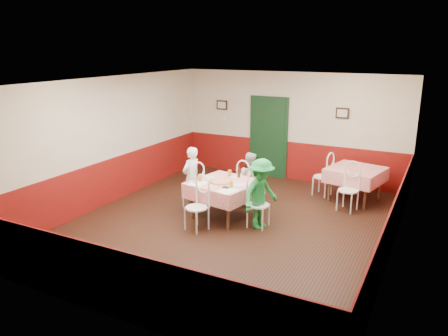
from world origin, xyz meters
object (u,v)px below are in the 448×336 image
at_px(chair_left, 193,188).
at_px(diner_right, 261,194).
at_px(chair_second_a, 323,177).
at_px(glass_b, 231,185).
at_px(second_table, 355,184).
at_px(chair_second_b, 348,191).
at_px(glass_c, 230,173).
at_px(chair_right, 258,205).
at_px(pizza, 221,181).
at_px(diner_left, 191,178).
at_px(chair_near, 197,208).
at_px(main_table, 224,200).
at_px(diner_far, 249,179).
at_px(wallet, 226,187).
at_px(glass_a, 200,178).
at_px(beer_bottle, 239,173).
at_px(chair_far, 248,186).

xyz_separation_m(chair_left, diner_right, (1.72, -0.33, 0.24)).
bearing_deg(chair_left, chair_second_a, 158.45).
height_order(glass_b, diner_right, diner_right).
distance_m(second_table, chair_second_a, 0.75).
bearing_deg(chair_second_b, chair_second_a, 147.61).
bearing_deg(chair_left, glass_c, 134.19).
height_order(chair_right, glass_b, chair_right).
xyz_separation_m(chair_left, chair_second_a, (2.28, 2.12, 0.00)).
bearing_deg(chair_left, pizza, 100.73).
height_order(glass_b, diner_left, diner_left).
height_order(chair_near, diner_left, diner_left).
xyz_separation_m(main_table, diner_far, (0.17, 0.88, 0.23)).
distance_m(chair_second_b, glass_b, 2.64).
xyz_separation_m(chair_second_a, wallet, (-1.23, -2.62, 0.32)).
relative_size(chair_right, glass_a, 6.20).
height_order(pizza, wallet, pizza).
distance_m(chair_second_a, diner_left, 3.15).
distance_m(chair_left, chair_second_b, 3.32).
xyz_separation_m(beer_bottle, diner_left, (-1.04, -0.21, -0.20)).
distance_m(main_table, second_table, 3.16).
bearing_deg(diner_left, glass_b, 80.38).
bearing_deg(chair_right, diner_far, 33.98).
relative_size(chair_right, glass_c, 6.76).
xyz_separation_m(chair_left, diner_left, (-0.05, 0.01, 0.23)).
bearing_deg(diner_right, main_table, 95.34).
distance_m(main_table, glass_c, 0.62).
height_order(chair_right, glass_a, glass_a).
height_order(chair_second_a, glass_c, chair_second_a).
xyz_separation_m(chair_left, glass_b, (1.14, -0.44, 0.37)).
relative_size(glass_b, diner_left, 0.09).
distance_m(glass_c, wallet, 0.82).
relative_size(chair_left, chair_near, 1.00).
bearing_deg(diner_left, diner_right, 90.25).
distance_m(glass_a, glass_b, 0.76).
bearing_deg(pizza, second_table, 46.23).
xyz_separation_m(pizza, glass_b, (0.34, -0.23, 0.05)).
relative_size(chair_second_a, diner_far, 0.75).
bearing_deg(beer_bottle, diner_right, -36.80).
height_order(chair_second_b, glass_a, glass_a).
bearing_deg(chair_near, main_table, 94.68).
bearing_deg(wallet, chair_right, 27.79).
bearing_deg(chair_second_a, second_table, 102.61).
height_order(chair_far, glass_c, chair_far).
xyz_separation_m(glass_a, beer_bottle, (0.60, 0.57, 0.04)).
bearing_deg(chair_near, glass_b, 65.67).
relative_size(main_table, diner_far, 1.02).
distance_m(chair_left, chair_right, 1.70).
bearing_deg(beer_bottle, second_table, 43.00).
relative_size(chair_second_b, diner_far, 0.75).
relative_size(chair_second_b, diner_left, 0.66).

